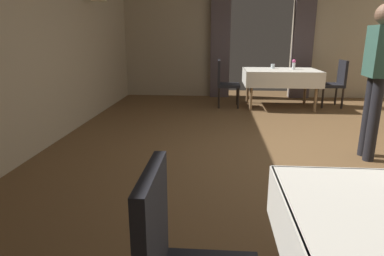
% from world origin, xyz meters
% --- Properties ---
extents(ground, '(10.08, 10.08, 0.00)m').
position_xyz_m(ground, '(0.00, 0.00, 0.00)').
color(ground, brown).
extents(wall_left, '(0.49, 8.40, 3.00)m').
position_xyz_m(wall_left, '(-3.20, 0.00, 1.51)').
color(wall_left, tan).
rests_on(wall_left, ground).
extents(wall_back, '(6.40, 0.27, 3.00)m').
position_xyz_m(wall_back, '(0.00, 4.18, 1.51)').
color(wall_back, tan).
rests_on(wall_back, ground).
extents(dining_table_mid, '(1.44, 1.02, 0.75)m').
position_xyz_m(dining_table_mid, '(0.28, 2.96, 0.66)').
color(dining_table_mid, olive).
rests_on(dining_table_mid, ground).
extents(chair_mid_right, '(0.44, 0.44, 0.93)m').
position_xyz_m(chair_mid_right, '(1.39, 3.08, 0.52)').
color(chair_mid_right, black).
rests_on(chair_mid_right, ground).
extents(chair_mid_left, '(0.44, 0.44, 0.93)m').
position_xyz_m(chair_mid_left, '(-0.82, 2.92, 0.52)').
color(chair_mid_left, black).
rests_on(chair_mid_left, ground).
extents(flower_vase_mid, '(0.07, 0.07, 0.20)m').
position_xyz_m(flower_vase_mid, '(0.53, 3.00, 0.86)').
color(flower_vase_mid, silver).
rests_on(flower_vase_mid, dining_table_mid).
extents(glass_mid_b, '(0.08, 0.08, 0.09)m').
position_xyz_m(glass_mid_b, '(0.14, 3.15, 0.80)').
color(glass_mid_b, silver).
rests_on(glass_mid_b, dining_table_mid).
extents(person_diner_standing_aside, '(0.24, 0.37, 1.72)m').
position_xyz_m(person_diner_standing_aside, '(0.79, 0.07, 1.02)').
color(person_diner_standing_aside, black).
rests_on(person_diner_standing_aside, ground).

